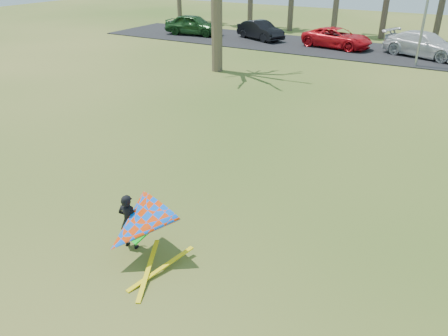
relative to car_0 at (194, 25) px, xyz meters
The scene contains 7 objects.
ground 29.32m from the car_0, 56.88° to the right, with size 100.00×100.00×0.00m, color #1F4C10.
parking_strip 16.04m from the car_0, ahead, with size 46.00×7.00×0.06m, color black.
car_0 is the anchor object (origin of this frame).
car_1 5.86m from the car_0, ahead, with size 1.50×4.31×1.42m, color black.
car_2 12.10m from the car_0, ahead, with size 2.31×5.00×1.39m, color red.
car_3 18.01m from the car_0, ahead, with size 2.20×5.42×1.57m, color silver.
kite_flyer 29.94m from the car_0, 58.78° to the right, with size 2.13×2.39×2.02m.
Camera 1 is at (5.26, -7.09, 6.29)m, focal length 35.00 mm.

